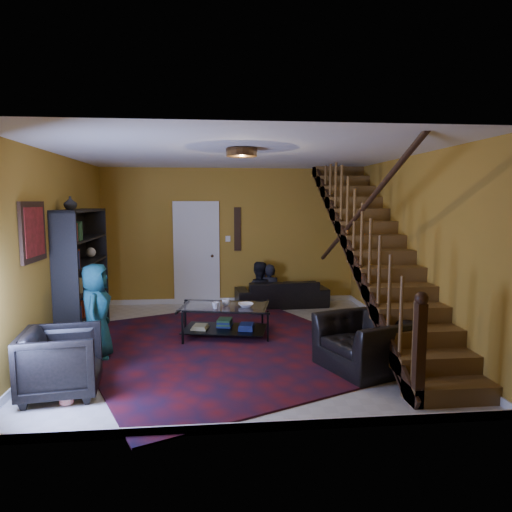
{
  "coord_description": "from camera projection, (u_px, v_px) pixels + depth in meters",
  "views": [
    {
      "loc": [
        -0.4,
        -6.71,
        2.12
      ],
      "look_at": [
        0.3,
        0.4,
        1.26
      ],
      "focal_mm": 32.0,
      "sensor_mm": 36.0,
      "label": 1
    }
  ],
  "objects": [
    {
      "name": "room",
      "position": [
        159.0,
        319.0,
        8.1
      ],
      "size": [
        5.5,
        5.5,
        5.5
      ],
      "color": "#A87725",
      "rests_on": "ground"
    },
    {
      "name": "armchair_left",
      "position": [
        61.0,
        362.0,
        4.99
      ],
      "size": [
        0.92,
        0.9,
        0.74
      ],
      "primitive_type": "imported",
      "rotation": [
        0.0,
        0.0,
        1.7
      ],
      "color": "black",
      "rests_on": "floor"
    },
    {
      "name": "cup_b",
      "position": [
        215.0,
        305.0,
        6.89
      ],
      "size": [
        0.12,
        0.12,
        0.1
      ],
      "primitive_type": "imported",
      "rotation": [
        0.0,
        0.0,
        -0.11
      ],
      "color": "#999999",
      "rests_on": "coffee_table"
    },
    {
      "name": "bookshelf",
      "position": [
        83.0,
        275.0,
        7.16
      ],
      "size": [
        0.35,
        1.8,
        2.0
      ],
      "color": "black",
      "rests_on": "floor"
    },
    {
      "name": "vase",
      "position": [
        70.0,
        203.0,
        6.53
      ],
      "size": [
        0.18,
        0.18,
        0.19
      ],
      "primitive_type": "imported",
      "color": "#999999",
      "rests_on": "bookshelf"
    },
    {
      "name": "wall_hanging",
      "position": [
        238.0,
        229.0,
        9.45
      ],
      "size": [
        0.14,
        0.03,
        0.9
      ],
      "primitive_type": "cube",
      "color": "black",
      "rests_on": "room"
    },
    {
      "name": "bowl",
      "position": [
        246.0,
        305.0,
        7.01
      ],
      "size": [
        0.25,
        0.25,
        0.06
      ],
      "primitive_type": "imported",
      "rotation": [
        0.0,
        0.0,
        0.07
      ],
      "color": "#999999",
      "rests_on": "coffee_table"
    },
    {
      "name": "armchair_right",
      "position": [
        363.0,
        343.0,
        5.75
      ],
      "size": [
        1.22,
        1.29,
        0.67
      ],
      "primitive_type": "imported",
      "rotation": [
        0.0,
        0.0,
        -1.2
      ],
      "color": "black",
      "rests_on": "floor"
    },
    {
      "name": "door",
      "position": [
        197.0,
        255.0,
        9.42
      ],
      "size": [
        0.82,
        0.05,
        2.05
      ],
      "primitive_type": "cube",
      "color": "silver",
      "rests_on": "floor"
    },
    {
      "name": "person_adult_a",
      "position": [
        269.0,
        296.0,
        9.29
      ],
      "size": [
        0.51,
        0.37,
        1.31
      ],
      "primitive_type": "imported",
      "rotation": [
        0.0,
        0.0,
        3.03
      ],
      "color": "black",
      "rests_on": "sofa"
    },
    {
      "name": "staircase",
      "position": [
        377.0,
        249.0,
        6.96
      ],
      "size": [
        0.95,
        5.02,
        3.18
      ],
      "color": "brown",
      "rests_on": "floor"
    },
    {
      "name": "popcorn_bucket",
      "position": [
        66.0,
        395.0,
        4.77
      ],
      "size": [
        0.17,
        0.17,
        0.17
      ],
      "primitive_type": "cylinder",
      "rotation": [
        0.0,
        0.0,
        -0.14
      ],
      "color": "red",
      "rests_on": "rug"
    },
    {
      "name": "floor",
      "position": [
        239.0,
        342.0,
        6.92
      ],
      "size": [
        5.5,
        5.5,
        0.0
      ],
      "primitive_type": "plane",
      "color": "beige",
      "rests_on": "ground"
    },
    {
      "name": "cup_a",
      "position": [
        226.0,
        302.0,
        7.11
      ],
      "size": [
        0.15,
        0.15,
        0.1
      ],
      "primitive_type": "imported",
      "rotation": [
        0.0,
        0.0,
        -0.25
      ],
      "color": "#999999",
      "rests_on": "coffee_table"
    },
    {
      "name": "ceiling_fixture",
      "position": [
        242.0,
        152.0,
        5.8
      ],
      "size": [
        0.4,
        0.4,
        0.1
      ],
      "primitive_type": "cylinder",
      "color": "#3F2814",
      "rests_on": "room"
    },
    {
      "name": "coffee_table",
      "position": [
        225.0,
        319.0,
        7.13
      ],
      "size": [
        1.46,
        1.04,
        0.51
      ],
      "rotation": [
        0.0,
        0.0,
        -0.21
      ],
      "color": "black",
      "rests_on": "floor"
    },
    {
      "name": "person_child",
      "position": [
        96.0,
        312.0,
        6.11
      ],
      "size": [
        0.43,
        0.65,
        1.3
      ],
      "primitive_type": "imported",
      "rotation": [
        0.0,
        0.0,
        1.6
      ],
      "color": "#19555F",
      "rests_on": "armchair_left"
    },
    {
      "name": "person_adult_b",
      "position": [
        258.0,
        295.0,
        9.27
      ],
      "size": [
        0.72,
        0.6,
        1.36
      ],
      "primitive_type": "imported",
      "rotation": [
        0.0,
        0.0,
        3.01
      ],
      "color": "black",
      "rests_on": "sofa"
    },
    {
      "name": "sofa",
      "position": [
        281.0,
        293.0,
        9.26
      ],
      "size": [
        1.88,
        0.85,
        0.54
      ],
      "primitive_type": "imported",
      "rotation": [
        0.0,
        0.0,
        3.21
      ],
      "color": "black",
      "rests_on": "floor"
    },
    {
      "name": "rug",
      "position": [
        224.0,
        345.0,
        6.73
      ],
      "size": [
        5.28,
        5.56,
        0.02
      ],
      "primitive_type": "cube",
      "rotation": [
        0.0,
        0.0,
        0.42
      ],
      "color": "#4B0D11",
      "rests_on": "floor"
    },
    {
      "name": "framed_picture",
      "position": [
        33.0,
        232.0,
        5.57
      ],
      "size": [
        0.04,
        0.74,
        0.74
      ],
      "primitive_type": "cube",
      "color": "maroon",
      "rests_on": "room"
    }
  ]
}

